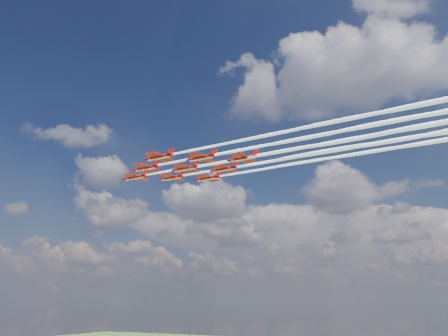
{
  "coord_description": "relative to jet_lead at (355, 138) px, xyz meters",
  "views": [
    {
      "loc": [
        70.44,
        -111.72,
        34.23
      ],
      "look_at": [
        9.3,
        3.62,
        73.91
      ],
      "focal_mm": 35.0,
      "sensor_mm": 36.0,
      "label": 1
    }
  ],
  "objects": [
    {
      "name": "jet_row2_starb",
      "position": [
        10.74,
        6.32,
        0.0
      ],
      "size": [
        158.01,
        11.95,
        2.87
      ],
      "rotation": [
        0.0,
        0.0,
        -0.04
      ],
      "color": "#BF0A0D"
    },
    {
      "name": "jet_row2_port",
      "position": [
        10.2,
        -7.16,
        0.0
      ],
      "size": [
        158.01,
        11.95,
        2.87
      ],
      "rotation": [
        0.0,
        0.0,
        -0.04
      ],
      "color": "#BF0A0D"
    },
    {
      "name": "jet_row3_centre",
      "position": [
        20.94,
        -0.84,
        0.0
      ],
      "size": [
        158.01,
        11.95,
        2.87
      ],
      "rotation": [
        0.0,
        0.0,
        -0.04
      ],
      "color": "#BF0A0D"
    },
    {
      "name": "jet_lead",
      "position": [
        0.0,
        0.0,
        0.0
      ],
      "size": [
        158.01,
        11.95,
        2.87
      ],
      "rotation": [
        0.0,
        0.0,
        -0.04
      ],
      "color": "#BF0A0D"
    },
    {
      "name": "jet_row3_port",
      "position": [
        20.41,
        -14.31,
        0.0
      ],
      "size": [
        158.01,
        11.95,
        2.87
      ],
      "rotation": [
        0.0,
        0.0,
        -0.04
      ],
      "color": "#BF0A0D"
    }
  ]
}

